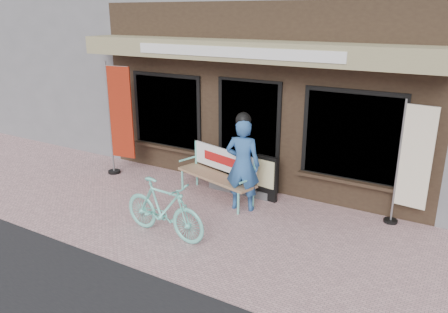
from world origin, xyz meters
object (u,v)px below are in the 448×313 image
Objects in this scene: bench at (219,170)px; nobori_cream at (412,164)px; person at (243,163)px; menu_stand at (267,178)px; bicycle at (164,209)px; nobori_red at (119,119)px.

bench is 0.85× the size of nobori_cream.
person is 0.75m from menu_stand.
bicycle is at bearing -73.47° from bench.
menu_stand is at bearing -1.87° from nobori_red.
nobori_cream reaches higher than bench.
person is at bearing -157.85° from nobori_cream.
bicycle is 2.24m from menu_stand.
bench is at bearing -150.06° from menu_stand.
person is (0.63, -0.24, 0.32)m from bench.
nobori_red is (-2.50, 1.75, 0.79)m from bicycle.
person is at bearing -12.03° from nobori_red.
person reaches higher than bicycle.
person reaches higher than menu_stand.
bench is 0.91m from menu_stand.
menu_stand is (0.84, 0.33, -0.11)m from bench.
nobori_red reaches higher than nobori_cream.
bench is at bearing 145.52° from person.
bench is at bearing -164.82° from nobori_cream.
person is 1.15× the size of bicycle.
bench reaches higher than bicycle.
menu_stand is at bearing 37.10° from bench.
person is at bearing -101.99° from menu_stand.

